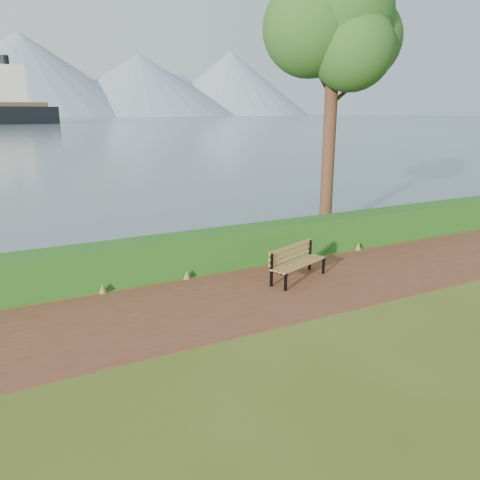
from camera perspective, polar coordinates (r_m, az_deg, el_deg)
ground at (r=10.71m, az=3.07°, el=-7.20°), size 140.00×140.00×0.00m
path at (r=10.95m, az=2.27°, el=-6.64°), size 40.00×3.40×0.01m
hedge at (r=12.72m, az=-2.80°, el=-1.10°), size 32.00×0.85×1.00m
water at (r=268.59m, az=-26.89°, el=12.99°), size 700.00×510.00×0.00m
bench at (r=11.82m, az=6.82°, el=-2.46°), size 1.82×1.09×0.88m
tree at (r=16.38m, az=11.48°, el=24.51°), size 4.74×3.98×9.12m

